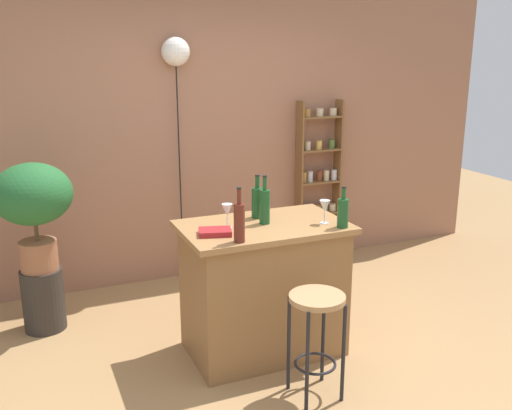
# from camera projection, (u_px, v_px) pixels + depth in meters

# --- Properties ---
(ground) EXTENTS (12.00, 12.00, 0.00)m
(ground) POSITION_uv_depth(u_px,v_px,m) (281.00, 369.00, 3.92)
(ground) COLOR #A37A4C
(back_wall) EXTENTS (6.40, 0.10, 2.80)m
(back_wall) POSITION_uv_depth(u_px,v_px,m) (191.00, 129.00, 5.28)
(back_wall) COLOR #9E6B51
(back_wall) RESTS_ON ground
(kitchen_counter) EXTENTS (1.14, 0.70, 0.95)m
(kitchen_counter) POSITION_uv_depth(u_px,v_px,m) (263.00, 288.00, 4.06)
(kitchen_counter) COLOR olive
(kitchen_counter) RESTS_ON ground
(bar_stool) EXTENTS (0.34, 0.34, 0.68)m
(bar_stool) POSITION_uv_depth(u_px,v_px,m) (316.00, 321.00, 3.50)
(bar_stool) COLOR black
(bar_stool) RESTS_ON ground
(spice_shelf) EXTENTS (0.45, 0.14, 1.63)m
(spice_shelf) POSITION_uv_depth(u_px,v_px,m) (318.00, 182.00, 5.79)
(spice_shelf) COLOR brown
(spice_shelf) RESTS_ON ground
(plant_stool) EXTENTS (0.31, 0.31, 0.49)m
(plant_stool) POSITION_uv_depth(u_px,v_px,m) (43.00, 299.00, 4.43)
(plant_stool) COLOR #2D2823
(plant_stool) RESTS_ON ground
(potted_plant) EXTENTS (0.58, 0.52, 0.83)m
(potted_plant) POSITION_uv_depth(u_px,v_px,m) (33.00, 201.00, 4.23)
(potted_plant) COLOR #935B3D
(potted_plant) RESTS_ON plant_stool
(bottle_spirits_clear) EXTENTS (0.08, 0.08, 0.28)m
(bottle_spirits_clear) POSITION_uv_depth(u_px,v_px,m) (343.00, 212.00, 3.85)
(bottle_spirits_clear) COLOR #194C23
(bottle_spirits_clear) RESTS_ON kitchen_counter
(bottle_vinegar) EXTENTS (0.08, 0.08, 0.31)m
(bottle_vinegar) POSITION_uv_depth(u_px,v_px,m) (257.00, 202.00, 4.07)
(bottle_vinegar) COLOR #194C23
(bottle_vinegar) RESTS_ON kitchen_counter
(bottle_sauce_amber) EXTENTS (0.07, 0.07, 0.35)m
(bottle_sauce_amber) POSITION_uv_depth(u_px,v_px,m) (239.00, 221.00, 3.54)
(bottle_sauce_amber) COLOR #5B2319
(bottle_sauce_amber) RESTS_ON kitchen_counter
(bottle_wine_red) EXTENTS (0.07, 0.07, 0.34)m
(bottle_wine_red) POSITION_uv_depth(u_px,v_px,m) (265.00, 205.00, 3.92)
(bottle_wine_red) COLOR #194C23
(bottle_wine_red) RESTS_ON kitchen_counter
(wine_glass_left) EXTENTS (0.07, 0.07, 0.16)m
(wine_glass_left) POSITION_uv_depth(u_px,v_px,m) (325.00, 207.00, 3.93)
(wine_glass_left) COLOR silver
(wine_glass_left) RESTS_ON kitchen_counter
(wine_glass_center) EXTENTS (0.07, 0.07, 0.16)m
(wine_glass_center) POSITION_uv_depth(u_px,v_px,m) (227.00, 211.00, 3.84)
(wine_glass_center) COLOR silver
(wine_glass_center) RESTS_ON kitchen_counter
(cookbook) EXTENTS (0.24, 0.20, 0.03)m
(cookbook) POSITION_uv_depth(u_px,v_px,m) (215.00, 232.00, 3.72)
(cookbook) COLOR maroon
(cookbook) RESTS_ON kitchen_counter
(pendant_globe_light) EXTENTS (0.25, 0.25, 2.21)m
(pendant_globe_light) POSITION_uv_depth(u_px,v_px,m) (176.00, 54.00, 4.95)
(pendant_globe_light) COLOR black
(pendant_globe_light) RESTS_ON ground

